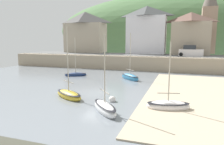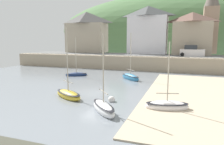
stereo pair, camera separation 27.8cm
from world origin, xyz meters
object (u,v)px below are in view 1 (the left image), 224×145
(waterfront_building_right, at_px, (190,33))
(sailboat_tall_mast, at_px, (168,106))
(waterfront_building_centre, at_px, (147,30))
(mooring_buoy, at_px, (112,99))
(church_with_spire, at_px, (209,18))
(sailboat_nearest_shore, at_px, (130,77))
(rowboat_small_beached, at_px, (76,74))
(sailboat_blue_trim, at_px, (69,95))
(dinghy_open_wooden, at_px, (105,108))
(waterfront_building_left, at_px, (85,32))
(parked_car_near_slipway, at_px, (191,51))

(waterfront_building_right, distance_m, sailboat_tall_mast, 28.93)
(waterfront_building_right, relative_size, sailboat_tall_mast, 1.51)
(waterfront_building_centre, bearing_deg, mooring_buoy, -86.65)
(church_with_spire, xyz_separation_m, sailboat_nearest_shore, (-11.47, -21.23, -9.41))
(waterfront_building_centre, relative_size, rowboat_small_beached, 1.68)
(sailboat_blue_trim, bearing_deg, rowboat_small_beached, 145.89)
(waterfront_building_right, height_order, church_with_spire, church_with_spire)
(sailboat_nearest_shore, relative_size, rowboat_small_beached, 1.11)
(sailboat_nearest_shore, distance_m, dinghy_open_wooden, 13.09)
(waterfront_building_right, bearing_deg, sailboat_nearest_shore, -114.50)
(waterfront_building_right, xyz_separation_m, mooring_buoy, (-6.93, -27.57, -6.35))
(church_with_spire, bearing_deg, sailboat_blue_trim, -114.94)
(waterfront_building_left, xyz_separation_m, dinghy_open_wooden, (15.91, -30.26, -6.71))
(parked_car_near_slipway, height_order, mooring_buoy, parked_car_near_slipway)
(waterfront_building_left, bearing_deg, sailboat_blue_trim, -67.61)
(church_with_spire, xyz_separation_m, sailboat_tall_mast, (-5.83, -32.16, -9.45))
(waterfront_building_right, bearing_deg, sailboat_tall_mast, -94.48)
(waterfront_building_right, relative_size, parked_car_near_slipway, 1.94)
(waterfront_building_left, distance_m, sailboat_blue_trim, 30.71)
(sailboat_tall_mast, bearing_deg, waterfront_building_centre, 88.43)
(waterfront_building_right, distance_m, church_with_spire, 6.28)
(waterfront_building_left, height_order, sailboat_tall_mast, waterfront_building_left)
(sailboat_blue_trim, distance_m, sailboat_tall_mast, 8.92)
(waterfront_building_centre, distance_m, sailboat_tall_mast, 29.71)
(sailboat_tall_mast, height_order, parked_car_near_slipway, sailboat_tall_mast)
(sailboat_nearest_shore, bearing_deg, waterfront_building_centre, 134.56)
(waterfront_building_left, xyz_separation_m, sailboat_tall_mast, (20.32, -28.16, -6.73))
(sailboat_blue_trim, xyz_separation_m, mooring_buoy, (4.19, 0.13, -0.12))
(mooring_buoy, bearing_deg, waterfront_building_right, 75.89)
(waterfront_building_centre, distance_m, waterfront_building_right, 8.58)
(sailboat_nearest_shore, xyz_separation_m, mooring_buoy, (0.92, -10.34, -0.16))
(waterfront_building_left, distance_m, sailboat_nearest_shore, 23.60)
(waterfront_building_right, relative_size, dinghy_open_wooden, 1.37)
(waterfront_building_centre, height_order, mooring_buoy, waterfront_building_centre)
(rowboat_small_beached, distance_m, sailboat_tall_mast, 17.78)
(sailboat_tall_mast, relative_size, mooring_buoy, 8.97)
(church_with_spire, relative_size, sailboat_tall_mast, 2.65)
(rowboat_small_beached, bearing_deg, waterfront_building_left, 81.82)
(waterfront_building_left, distance_m, rowboat_small_beached, 19.46)
(mooring_buoy, bearing_deg, waterfront_building_left, 119.50)
(waterfront_building_left, bearing_deg, dinghy_open_wooden, -62.27)
(waterfront_building_right, xyz_separation_m, parked_car_near_slipway, (0.10, -4.50, -3.33))
(sailboat_nearest_shore, bearing_deg, parked_car_near_slipway, 100.26)
(rowboat_small_beached, relative_size, mooring_buoy, 9.63)
(sailboat_nearest_shore, relative_size, parked_car_near_slipway, 1.53)
(waterfront_building_left, relative_size, parked_car_near_slipway, 2.18)
(waterfront_building_centre, relative_size, sailboat_tall_mast, 1.81)
(dinghy_open_wooden, bearing_deg, parked_car_near_slipway, 124.18)
(waterfront_building_centre, bearing_deg, dinghy_open_wooden, -86.36)
(waterfront_building_right, relative_size, sailboat_nearest_shore, 1.27)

